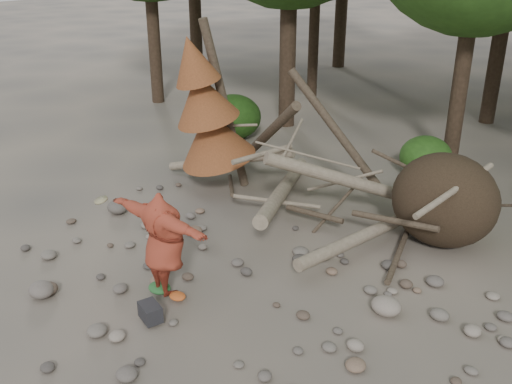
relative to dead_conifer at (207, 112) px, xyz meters
The scene contains 12 objects.
ground 5.05m from the dead_conifer, 47.26° to the right, with size 120.00×120.00×0.00m, color #514C44.
deadfall_pile 5.33m from the dead_conifer, ahead, with size 8.55×5.24×3.30m.
dead_conifer is the anchor object (origin of this frame).
bush_left 4.72m from the dead_conifer, 121.92° to the left, with size 1.80×1.80×1.44m, color #204612.
bush_mid 6.11m from the dead_conifer, 48.52° to the left, with size 1.40×1.40×1.12m, color #2B5919.
frisbee_thrower 4.91m from the dead_conifer, 57.23° to the right, with size 2.45×1.03×1.96m.
backpack 5.93m from the dead_conifer, 58.10° to the right, with size 0.43×0.29×0.29m, color black.
cloth_green 5.17m from the dead_conifer, 58.92° to the right, with size 0.44×0.36×0.16m, color #26602B.
cloth_orange 5.37m from the dead_conifer, 54.57° to the right, with size 0.32×0.26×0.11m, color #C65721.
boulder_front_left 5.84m from the dead_conifer, 81.22° to the right, with size 0.48×0.43×0.29m, color #696057.
boulder_mid_right 6.62m from the dead_conifer, 19.57° to the right, with size 0.52×0.47×0.31m, color gray.
boulder_mid_left 3.14m from the dead_conifer, 110.40° to the right, with size 0.51×0.46×0.31m, color #58524A.
Camera 1 is at (6.09, -6.57, 5.79)m, focal length 40.00 mm.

